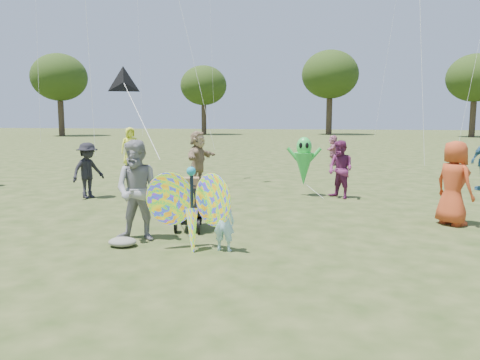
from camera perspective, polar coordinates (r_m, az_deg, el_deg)
name	(u,v)px	position (r m, az deg, el deg)	size (l,w,h in m)	color
ground	(236,258)	(7.85, -0.50, -9.49)	(160.00, 160.00, 0.00)	#51592B
child_girl	(224,222)	(8.13, -1.99, -5.09)	(0.38, 0.25, 1.04)	#A5DFEA
adult_man	(139,191)	(8.94, -12.26, -1.28)	(0.92, 0.72, 1.90)	gray
grey_bag	(122,242)	(8.76, -14.13, -7.32)	(0.51, 0.42, 0.16)	gray
crowd_a	(454,183)	(11.01, 24.62, -0.35)	(0.89, 0.58, 1.82)	#B43E1C
crowd_b	(88,170)	(14.06, -18.05, 1.12)	(1.03, 0.59, 1.59)	black
crowd_d	(198,158)	(15.86, -5.13, 2.66)	(1.72, 0.55, 1.86)	#987C5D
crowd_e	(340,169)	(13.62, 12.15, 1.26)	(0.81, 0.63, 1.66)	#6C2453
crowd_g	(130,146)	(22.89, -13.23, 4.00)	(0.89, 0.58, 1.83)	yellow
crowd_j	(333,150)	(22.99, 11.26, 3.59)	(1.34, 0.43, 1.44)	#B0647F
jogging_stroller	(192,200)	(9.75, -5.85, -2.41)	(0.64, 1.11, 1.09)	black
butterfly_kite	(192,209)	(8.19, -5.90, -3.58)	(1.74, 0.75, 1.67)	#F42648
delta_kite_rig	(124,83)	(11.32, -13.97, 11.38)	(2.05, 2.41, 1.99)	black
alien_kite	(304,163)	(13.83, 7.78, 2.05)	(1.12, 0.69, 1.74)	green
tree_line	(347,74)	(52.60, 12.90, 12.49)	(91.78, 33.60, 10.79)	#3A2D21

